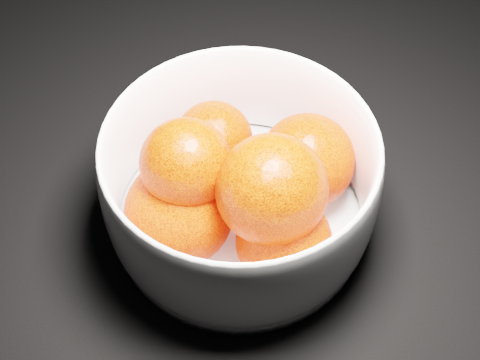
% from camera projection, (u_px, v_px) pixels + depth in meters
% --- Properties ---
extents(bowl, '(0.26, 0.26, 0.12)m').
position_uv_depth(bowl, '(240.00, 184.00, 0.62)').
color(bowl, white).
rests_on(bowl, ground).
extents(orange_pile, '(0.19, 0.19, 0.15)m').
position_uv_depth(orange_pile, '(242.00, 187.00, 0.60)').
color(orange_pile, '#FF2F09').
rests_on(orange_pile, bowl).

